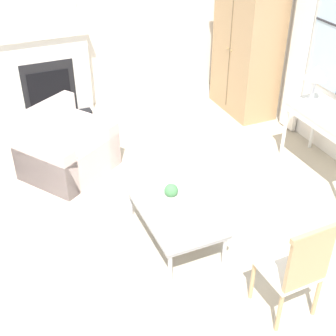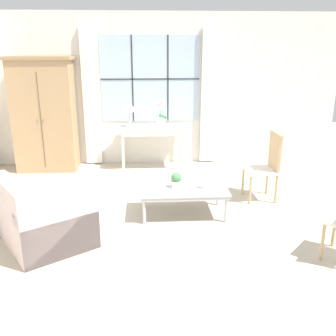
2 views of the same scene
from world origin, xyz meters
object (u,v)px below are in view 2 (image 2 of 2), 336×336
object	(u,v)px
side_chair_wooden	(267,163)
armchair_upholstered	(44,220)
table_lamp	(129,108)
potted_orchid	(160,116)
armoire	(45,115)
console_table	(153,131)
pillar_candle	(205,184)
potted_plant_small	(176,180)
coffee_table	(183,190)

from	to	relation	value
side_chair_wooden	armchair_upholstered	bearing A→B (deg)	-157.92
table_lamp	potted_orchid	world-z (taller)	potted_orchid
armoire	console_table	size ratio (longest dim) A/B	1.70
potted_orchid	side_chair_wooden	size ratio (longest dim) A/B	0.49
console_table	table_lamp	bearing A→B (deg)	-179.29
pillar_candle	side_chair_wooden	bearing A→B (deg)	28.74
table_lamp	armchair_upholstered	size ratio (longest dim) A/B	0.35
armchair_upholstered	potted_plant_small	bearing A→B (deg)	24.32
potted_orchid	side_chair_wooden	world-z (taller)	potted_orchid
console_table	armchair_upholstered	size ratio (longest dim) A/B	0.93
armchair_upholstered	side_chair_wooden	xyz separation A→B (m)	(2.94, 1.19, 0.28)
armchair_upholstered	potted_orchid	bearing A→B (deg)	63.92
armoire	potted_orchid	xyz separation A→B (m)	(2.08, 0.06, -0.05)
console_table	potted_orchid	size ratio (longest dim) A/B	2.42
armchair_upholstered	side_chair_wooden	distance (m)	3.18
console_table	armoire	bearing A→B (deg)	-179.94
armoire	console_table	distance (m)	1.97
table_lamp	potted_plant_small	world-z (taller)	table_lamp
table_lamp	potted_plant_small	size ratio (longest dim) A/B	2.16
armoire	pillar_candle	distance (m)	3.47
armoire	potted_plant_small	bearing A→B (deg)	-44.60
coffee_table	potted_plant_small	world-z (taller)	potted_plant_small
console_table	pillar_candle	xyz separation A→B (m)	(0.64, -2.24, -0.25)
coffee_table	potted_plant_small	bearing A→B (deg)	177.60
potted_plant_small	pillar_candle	world-z (taller)	potted_plant_small
table_lamp	potted_orchid	xyz separation A→B (m)	(0.57, 0.06, -0.16)
potted_orchid	side_chair_wooden	distance (m)	2.34
armchair_upholstered	armoire	bearing A→B (deg)	102.61
side_chair_wooden	coffee_table	world-z (taller)	side_chair_wooden
armoire	potted_orchid	world-z (taller)	armoire
table_lamp	pillar_candle	size ratio (longest dim) A/B	3.17
side_chair_wooden	table_lamp	bearing A→B (deg)	140.71
table_lamp	armchair_upholstered	bearing A→B (deg)	-106.81
potted_orchid	table_lamp	bearing A→B (deg)	-173.90
potted_plant_small	coffee_table	bearing A→B (deg)	-2.40
side_chair_wooden	potted_plant_small	world-z (taller)	side_chair_wooden
potted_orchid	side_chair_wooden	bearing A→B (deg)	-49.48
armoire	coffee_table	world-z (taller)	armoire
potted_orchid	armoire	bearing A→B (deg)	-178.42
potted_orchid	coffee_table	bearing A→B (deg)	-84.41
potted_orchid	coffee_table	world-z (taller)	potted_orchid
console_table	armchair_upholstered	bearing A→B (deg)	-114.27
table_lamp	side_chair_wooden	world-z (taller)	table_lamp
armoire	pillar_candle	xyz separation A→B (m)	(2.59, -2.24, -0.58)
armoire	side_chair_wooden	world-z (taller)	armoire
armoire	pillar_candle	world-z (taller)	armoire
armoire	potted_plant_small	world-z (taller)	armoire
pillar_candle	console_table	bearing A→B (deg)	105.94
table_lamp	potted_plant_small	xyz separation A→B (m)	(0.69, -2.17, -0.64)
console_table	potted_orchid	bearing A→B (deg)	21.83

